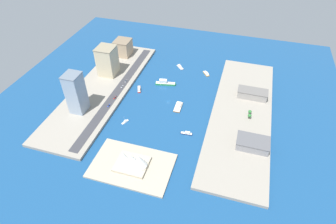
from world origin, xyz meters
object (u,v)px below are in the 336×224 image
Objects in this scene: tugboat_red at (139,89)px; van_white at (122,87)px; hatchback_blue at (109,105)px; traffic_light_waterfront at (116,97)px; opera_landmark at (133,161)px; yacht_sleek_gray at (180,67)px; office_block_beige at (107,61)px; carpark_squat_concrete at (252,94)px; apartment_midrise_tan at (123,48)px; pickup_red at (115,97)px; ferry_green_doubledeck at (165,83)px; tower_tall_glass at (76,93)px; patrol_launch_navy at (187,133)px; warehouse_low_gray at (253,143)px; sailboat_small_white at (125,122)px; water_taxi_orange at (206,73)px; sedan_silver at (126,81)px; barge_flat_brown at (178,106)px.

van_white reaches higher than tugboat_red.
hatchback_blue is 0.78× the size of traffic_light_waterfront.
van_white is 134.37m from opera_landmark.
yacht_sleek_gray is 107.80m from office_block_beige.
carpark_squat_concrete reaches higher than yacht_sleek_gray.
carpark_squat_concrete is 5.82× the size of traffic_light_waterfront.
apartment_midrise_tan is 113.03m from pickup_red.
hatchback_blue is 41.79m from van_white.
tower_tall_glass is (82.32, 85.50, 26.43)m from ferry_green_doubledeck.
warehouse_low_gray is at bearing 178.80° from patrol_launch_navy.
opera_landmark is (-95.62, 143.86, -15.15)m from office_block_beige.
warehouse_low_gray is at bearing -179.76° from sailboat_small_white.
tugboat_red is at bearing 9.14° from carpark_squat_concrete.
office_block_beige is at bearing -39.66° from van_white.
van_white is (-33.09, 82.34, -11.35)m from apartment_midrise_tan.
water_taxi_orange is at bearing -132.62° from hatchback_blue.
apartment_midrise_tan is 0.51× the size of tower_tall_glass.
apartment_midrise_tan is at bearing -70.99° from traffic_light_waterfront.
hatchback_blue is 0.16× the size of opera_landmark.
ferry_green_doubledeck is 1.15× the size of apartment_midrise_tan.
opera_landmark is (105.67, 146.39, 0.41)m from carpark_squat_concrete.
pickup_red reaches higher than yacht_sleek_gray.
hatchback_blue reaches higher than water_taxi_orange.
yacht_sleek_gray is at bearing -128.78° from van_white.
ferry_green_doubledeck reaches higher than sedan_silver.
van_white is at bearing -117.24° from tower_tall_glass.
office_block_beige reaches higher than patrol_launch_navy.
pickup_red is 38.29m from sedan_silver.
office_block_beige reaches higher than van_white.
sedan_silver is (83.09, -28.03, 3.33)m from barge_flat_brown.
sedan_silver reaches higher than barge_flat_brown.
opera_landmark reaches higher than patrol_launch_navy.
warehouse_low_gray is (-6.28, 87.74, -0.32)m from carpark_squat_concrete.
opera_landmark is (-11.89, 145.30, 6.41)m from ferry_green_doubledeck.
water_taxi_orange is 0.27× the size of tower_tall_glass.
sailboat_small_white is 0.20× the size of tower_tall_glass.
office_block_beige is 7.89× the size of sedan_silver.
sailboat_small_white is at bearing 148.65° from hatchback_blue.
office_block_beige is (83.73, 1.44, 21.55)m from ferry_green_doubledeck.
van_white is at bearing 111.89° from apartment_midrise_tan.
office_block_beige is at bearing 17.99° from water_taxi_orange.
carpark_squat_concrete is 8.47× the size of van_white.
van_white is 0.85× the size of sedan_silver.
pickup_red is at bearing -55.75° from opera_landmark.
traffic_light_waterfront is (165.41, 55.41, -0.77)m from carpark_squat_concrete.
ferry_green_doubledeck is (30.74, -42.01, 1.47)m from barge_flat_brown.
traffic_light_waterfront is at bearing 61.21° from yacht_sleek_gray.
sailboat_small_white reaches higher than ferry_green_doubledeck.
tower_tall_glass reaches higher than opera_landmark.
sedan_silver is (-33.15, 68.91, -11.28)m from apartment_midrise_tan.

